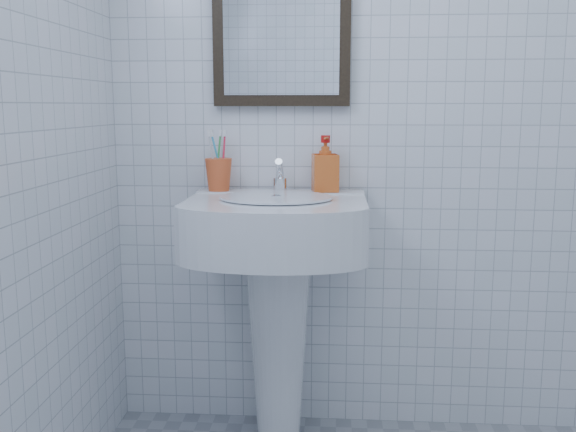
{
  "coord_description": "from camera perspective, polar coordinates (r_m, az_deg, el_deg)",
  "views": [
    {
      "loc": [
        -0.27,
        -1.21,
        1.24
      ],
      "look_at": [
        -0.41,
        0.86,
        0.88
      ],
      "focal_mm": 40.0,
      "sensor_mm": 36.0,
      "label": 1
    }
  ],
  "objects": [
    {
      "name": "wall_back",
      "position": [
        2.42,
        10.54,
        9.81
      ],
      "size": [
        2.2,
        0.02,
        2.5
      ],
      "primitive_type": "cube",
      "color": "white",
      "rests_on": "ground"
    },
    {
      "name": "washbasin",
      "position": [
        2.29,
        -0.93,
        -5.71
      ],
      "size": [
        0.61,
        0.45,
        0.94
      ],
      "color": "white",
      "rests_on": "ground"
    },
    {
      "name": "faucet",
      "position": [
        2.33,
        -0.72,
        3.37
      ],
      "size": [
        0.05,
        0.11,
        0.13
      ],
      "color": "silver",
      "rests_on": "washbasin"
    },
    {
      "name": "toothbrush_cup",
      "position": [
        2.37,
        -6.18,
        3.68
      ],
      "size": [
        0.13,
        0.13,
        0.12
      ],
      "primitive_type": null,
      "rotation": [
        0.0,
        0.0,
        0.34
      ],
      "color": "#D85124",
      "rests_on": "washbasin"
    },
    {
      "name": "soap_dispenser",
      "position": [
        2.34,
        3.33,
        4.64
      ],
      "size": [
        0.1,
        0.11,
        0.2
      ],
      "primitive_type": "imported",
      "rotation": [
        0.0,
        0.0,
        0.16
      ],
      "color": "red",
      "rests_on": "washbasin"
    },
    {
      "name": "wall_mirror",
      "position": [
        2.41,
        -0.58,
        17.11
      ],
      "size": [
        0.5,
        0.04,
        0.62
      ],
      "color": "black",
      "rests_on": "wall_back"
    }
  ]
}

